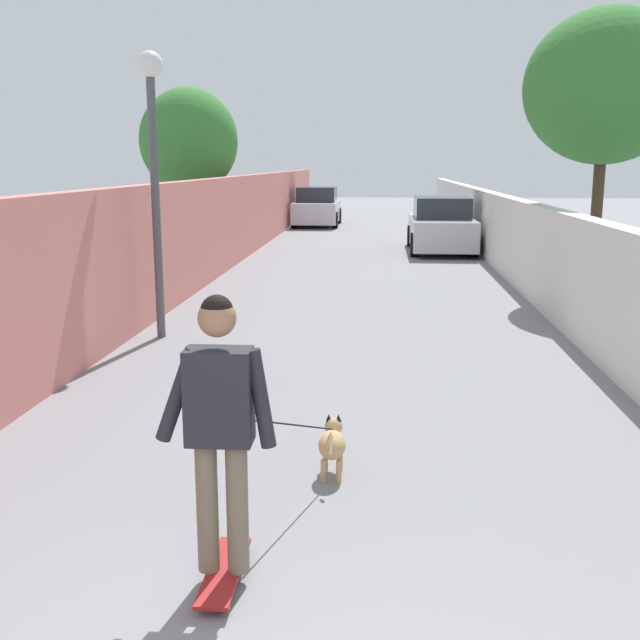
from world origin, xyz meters
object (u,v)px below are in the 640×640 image
Objects in this scene: lamp_post at (153,143)px; dog at (332,443)px; tree_right_distant at (606,87)px; tree_left_far at (189,141)px; car_near at (441,226)px; car_far at (317,208)px; person_skateboarder at (220,414)px; skateboard at (224,572)px.

lamp_post is 2.06× the size of dog.
tree_right_distant is 10.73m from dog.
tree_left_far reaches higher than car_near.
car_near is at bearing -23.43° from lamp_post.
dog is 0.47× the size of car_near.
tree_right_distant is at bearing -59.11° from lamp_post.
car_far is (9.67, -2.71, -2.35)m from tree_left_far.
car_far is at bearing -15.64° from tree_left_far.
person_skateboarder is (-10.74, 4.99, -2.77)m from tree_right_distant.
car_near is 1.03× the size of car_far.
person_skateboarder is (-0.00, -0.00, 1.00)m from skateboard.
skateboard is 0.42× the size of dog.
tree_left_far is 17.55m from skateboard.
dog is at bearing -174.94° from car_far.
lamp_post reaches higher than car_far.
dog is (1.65, -0.54, -0.79)m from person_skateboarder.
tree_left_far is at bearing 14.58° from skateboard.
tree_right_distant is at bearing -24.91° from person_skateboarder.
car_near reaches higher than skateboard.
person_skateboarder reaches higher than dog.
person_skateboarder is 0.42× the size of car_far.
lamp_post is (-10.33, -2.11, -0.31)m from tree_left_far.
car_far is (26.41, 1.65, -0.35)m from person_skateboarder.
car_near is 9.75m from car_far.
skateboard is at bearing -176.43° from car_far.
tree_right_distant is at bearing -24.91° from skateboard.
lamp_post is 1.00× the size of car_far.
tree_left_far is 2.68× the size of person_skateboarder.
tree_right_distant is 17.30m from car_far.
person_skateboarder is (-16.74, -4.35, -1.99)m from tree_left_far.
person_skateboarder is at bearing 161.77° from dog.
lamp_post is at bearing 30.37° from dog.
tree_right_distant reaches higher than person_skateboarder.
dog is 24.86m from car_far.
skateboard is 17.84m from car_near.
tree_right_distant is 12.43m from skateboard.
skateboard is 1.75m from dog.
tree_right_distant is 8.50m from lamp_post.
dog is at bearing -149.63° from lamp_post.
lamp_post is at bearing -168.47° from tree_left_far.
skateboard is at bearing 171.56° from car_near.
person_skateboarder reaches higher than car_far.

